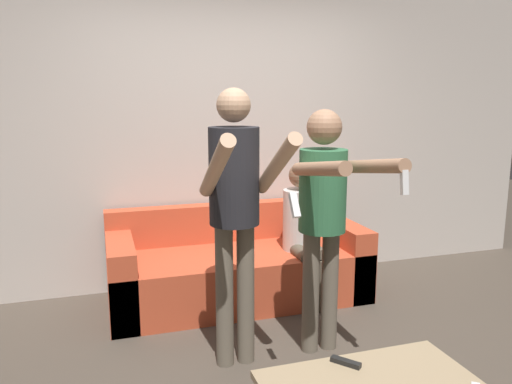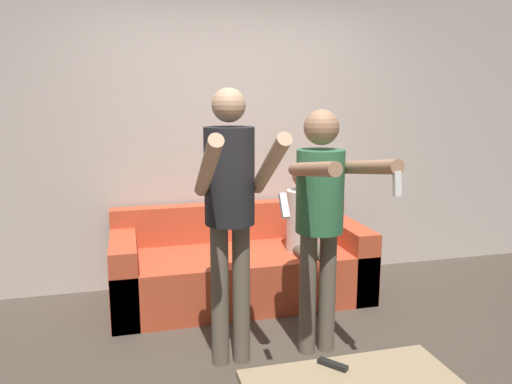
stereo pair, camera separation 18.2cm
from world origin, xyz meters
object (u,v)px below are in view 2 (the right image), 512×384
Objects in this scene: person_standing_left at (230,199)px; person_standing_right at (321,206)px; remote_far at (333,364)px; couch at (240,267)px; person_seated at (306,228)px.

person_standing_right is at bearing -0.50° from person_standing_left.
person_standing_left is at bearing 179.50° from person_standing_right.
remote_far is (0.32, -0.82, -0.67)m from person_standing_left.
person_seated is (0.50, -0.20, 0.35)m from couch.
person_standing_right is 1.04m from remote_far.
couch is at bearing 74.33° from person_standing_left.
couch is 1.34m from person_standing_left.
person_standing_left is at bearing -105.67° from couch.
person_seated is (0.79, 0.83, -0.45)m from person_standing_left.
person_standing_left reaches higher than person_seated.
person_standing_right reaches higher than person_seated.
person_standing_left is at bearing 111.68° from remote_far.
person_seated is 8.17× the size of remote_far.
remote_far is (-0.25, -0.81, -0.59)m from person_standing_right.
person_standing_left is 1.23m from person_seated.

